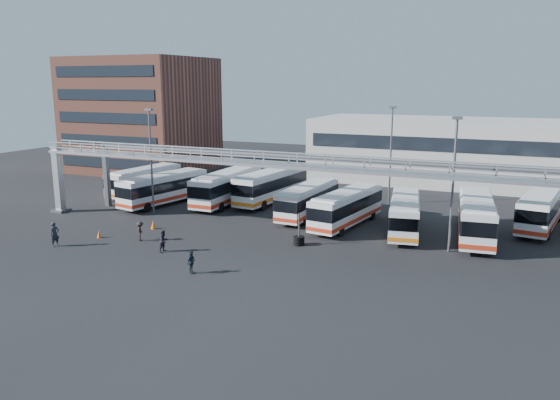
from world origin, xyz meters
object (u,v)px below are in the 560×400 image
at_px(bus_1, 164,188).
at_px(bus_7, 476,216).
at_px(bus_2, 227,186).
at_px(bus_5, 347,207).
at_px(cone_right, 153,225).
at_px(cone_left, 99,234).
at_px(bus_4, 308,199).
at_px(light_pole_back, 391,150).
at_px(tire_stack, 299,240).
at_px(bus_0, 145,180).
at_px(light_pole_mid, 453,178).
at_px(bus_8, 541,208).
at_px(bus_3, 271,185).
at_px(pedestrian_b, 164,241).
at_px(bus_6, 405,213).
at_px(pedestrian_c, 140,231).
at_px(pedestrian_a, 55,234).
at_px(pedestrian_d, 191,262).
at_px(light_pole_left, 151,156).

xyz_separation_m(bus_1, bus_7, (31.01, -0.27, 0.09)).
height_order(bus_2, bus_5, bus_2).
distance_m(bus_5, cone_right, 17.18).
bearing_deg(cone_left, bus_4, 46.13).
relative_size(light_pole_back, cone_left, 16.48).
bearing_deg(tire_stack, bus_0, 154.47).
distance_m(light_pole_mid, bus_1, 30.18).
bearing_deg(bus_4, bus_1, -173.25).
bearing_deg(bus_5, bus_7, 10.58).
distance_m(light_pole_back, bus_0, 27.72).
bearing_deg(cone_left, bus_8, 28.30).
bearing_deg(bus_3, pedestrian_b, -84.91).
bearing_deg(bus_7, bus_2, 166.33).
xyz_separation_m(light_pole_mid, bus_6, (-4.19, 4.06, -4.02)).
bearing_deg(pedestrian_c, bus_6, -88.70).
bearing_deg(bus_5, light_pole_back, 91.12).
bearing_deg(bus_2, bus_8, 3.98).
relative_size(bus_6, cone_left, 16.84).
distance_m(bus_4, pedestrian_a, 22.51).
xyz_separation_m(bus_2, cone_right, (-1.06, -11.42, -1.55)).
xyz_separation_m(pedestrian_c, cone_right, (-1.34, 3.47, -0.45)).
distance_m(bus_1, pedestrian_d, 22.12).
relative_size(bus_7, tire_stack, 4.54).
height_order(light_pole_left, bus_8, light_pole_left).
relative_size(pedestrian_a, cone_left, 3.16).
xyz_separation_m(pedestrian_c, cone_left, (-3.73, -0.66, -0.50)).
height_order(pedestrian_c, tire_stack, tire_stack).
height_order(bus_4, tire_stack, bus_4).
xyz_separation_m(pedestrian_a, cone_right, (3.82, 7.42, -0.62)).
relative_size(bus_2, cone_right, 15.78).
xyz_separation_m(bus_0, pedestrian_d, (19.33, -20.26, -0.92)).
xyz_separation_m(light_pole_back, bus_2, (-15.56, -7.19, -3.81)).
xyz_separation_m(bus_2, bus_7, (25.04, -3.19, -0.02)).
bearing_deg(tire_stack, bus_3, 122.66).
bearing_deg(bus_4, bus_6, -9.06).
xyz_separation_m(bus_2, pedestrian_c, (0.27, -14.89, -1.11)).
relative_size(bus_8, cone_right, 15.54).
bearing_deg(bus_0, bus_5, -3.75).
bearing_deg(cone_right, bus_7, 17.49).
bearing_deg(bus_7, light_pole_left, -179.41).
bearing_deg(light_pole_left, bus_8, 15.08).
relative_size(bus_5, cone_right, 14.79).
relative_size(bus_2, pedestrian_c, 7.05).
bearing_deg(cone_left, pedestrian_a, -113.51).
distance_m(pedestrian_d, cone_right, 12.57).
bearing_deg(pedestrian_b, light_pole_left, 48.29).
bearing_deg(light_pole_mid, cone_left, -164.01).
distance_m(bus_0, pedestrian_c, 19.09).
relative_size(bus_8, cone_left, 18.18).
distance_m(bus_7, pedestrian_a, 33.78).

